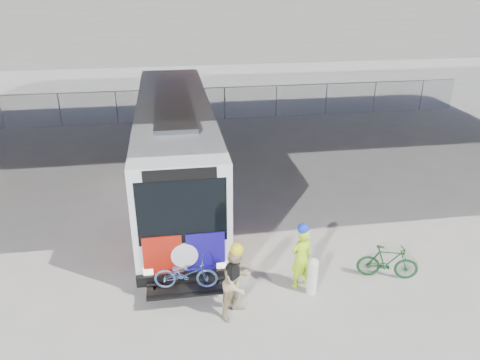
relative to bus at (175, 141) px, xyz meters
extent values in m
plane|color=#9E9991|center=(2.00, -2.51, -2.11)|extent=(160.00, 160.00, 0.00)
cube|color=silver|center=(0.00, -0.03, -0.16)|extent=(2.55, 12.00, 3.20)
cube|color=black|center=(0.00, 0.47, 0.48)|extent=(2.61, 11.00, 1.28)
cube|color=black|center=(0.00, -5.98, 0.22)|extent=(2.24, 0.12, 1.76)
cube|color=black|center=(0.00, -5.98, 1.25)|extent=(1.78, 0.12, 0.30)
cube|color=black|center=(0.00, -6.08, -1.66)|extent=(2.55, 0.20, 0.30)
cube|color=#A3190C|center=(-0.55, -6.05, -1.01)|extent=(1.00, 0.08, 1.20)
cube|color=navy|center=(0.55, -6.05, -1.01)|extent=(1.00, 0.08, 1.20)
cylinder|color=silver|center=(0.00, -6.07, -1.01)|extent=(0.70, 0.06, 0.70)
cube|color=gray|center=(0.00, -0.03, 1.51)|extent=(1.28, 7.20, 0.14)
cube|color=black|center=(0.00, -6.58, -1.66)|extent=(2.00, 0.70, 0.06)
cylinder|color=black|center=(-1.16, -4.43, -1.61)|extent=(0.30, 1.00, 1.00)
cylinder|color=black|center=(1.15, -4.43, -1.61)|extent=(0.30, 1.00, 1.00)
cylinder|color=black|center=(-1.16, 4.17, -1.61)|extent=(0.30, 1.00, 1.00)
cylinder|color=black|center=(1.15, 4.17, -1.61)|extent=(0.30, 1.00, 1.00)
cube|color=#A3190C|center=(-1.31, -3.83, -0.81)|extent=(0.06, 2.60, 1.70)
cube|color=navy|center=(-1.31, -2.23, -0.81)|extent=(0.06, 1.40, 1.70)
cube|color=#A3190C|center=(1.30, -3.83, -0.81)|extent=(0.06, 2.60, 1.70)
cube|color=navy|center=(1.30, -2.23, -0.81)|extent=(0.06, 1.40, 1.70)
imported|color=#46679A|center=(0.00, -6.58, -1.21)|extent=(1.65, 0.75, 0.84)
cube|color=#605E59|center=(2.00, 1.49, 4.64)|extent=(40.00, 16.00, 1.50)
cylinder|color=gray|center=(-6.00, 9.49, -1.21)|extent=(0.06, 0.06, 1.80)
cylinder|color=gray|center=(-2.00, 9.49, -1.21)|extent=(0.06, 0.06, 1.80)
cylinder|color=gray|center=(2.00, 9.49, -1.21)|extent=(0.06, 0.06, 1.80)
cylinder|color=gray|center=(6.00, 9.49, -1.21)|extent=(0.06, 0.06, 1.80)
cylinder|color=gray|center=(10.00, 9.49, -1.21)|extent=(0.06, 0.06, 1.80)
cylinder|color=gray|center=(14.00, 9.49, -1.21)|extent=(0.06, 0.06, 1.80)
plane|color=gray|center=(2.00, 9.49, -1.21)|extent=(30.00, 0.00, 30.00)
cube|color=gray|center=(2.00, 9.49, -0.29)|extent=(30.00, 0.05, 0.04)
cube|color=brown|center=(26.00, 37.49, 1.89)|extent=(10.00, 8.00, 8.00)
cylinder|color=silver|center=(3.27, -6.67, -1.65)|extent=(0.28, 0.28, 0.93)
sphere|color=silver|center=(3.27, -6.67, -1.18)|extent=(0.28, 0.28, 0.28)
imported|color=#B7F519|center=(3.05, -6.33, -1.24)|extent=(0.74, 0.60, 1.75)
sphere|color=#1735C4|center=(3.05, -6.33, -0.34)|extent=(0.30, 0.30, 0.30)
imported|color=tan|center=(1.20, -7.20, -1.19)|extent=(1.13, 1.12, 1.85)
sphere|color=yellow|center=(1.20, -7.20, -0.24)|extent=(0.32, 0.32, 0.32)
cube|color=black|center=(1.10, -7.34, -0.71)|extent=(0.31, 0.31, 0.40)
imported|color=#16451F|center=(5.52, -6.33, -1.61)|extent=(1.71, 0.95, 0.99)
camera|label=1|loc=(-0.16, -16.36, 5.70)|focal=35.00mm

